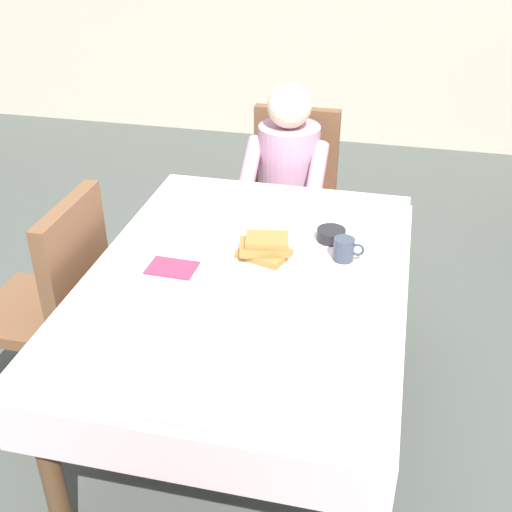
{
  "coord_description": "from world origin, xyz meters",
  "views": [
    {
      "loc": [
        0.47,
        -1.89,
        1.96
      ],
      "look_at": [
        0.03,
        0.03,
        0.79
      ],
      "focal_mm": 45.55,
      "sensor_mm": 36.0,
      "label": 1
    }
  ],
  "objects": [
    {
      "name": "chair_diner",
      "position": [
        -0.04,
        1.17,
        0.53
      ],
      "size": [
        0.44,
        0.45,
        0.93
      ],
      "rotation": [
        0.0,
        0.0,
        3.14
      ],
      "color": "brown",
      "rests_on": "ground"
    },
    {
      "name": "breakfast_stack",
      "position": [
        0.04,
        0.09,
        0.79
      ],
      "size": [
        0.2,
        0.18,
        0.07
      ],
      "color": "#A36B33",
      "rests_on": "plate_breakfast"
    },
    {
      "name": "fork_left_of_plate",
      "position": [
        -0.14,
        0.08,
        0.74
      ],
      "size": [
        0.02,
        0.18,
        0.0
      ],
      "primitive_type": "cube",
      "rotation": [
        0.0,
        0.0,
        1.53
      ],
      "color": "silver",
      "rests_on": "dining_table_main"
    },
    {
      "name": "dining_table_main",
      "position": [
        0.0,
        0.0,
        0.65
      ],
      "size": [
        1.12,
        1.52,
        0.74
      ],
      "color": "silver",
      "rests_on": "ground"
    },
    {
      "name": "syrup_pitcher",
      "position": [
        -0.18,
        0.25,
        0.78
      ],
      "size": [
        0.08,
        0.08,
        0.07
      ],
      "color": "silver",
      "rests_on": "dining_table_main"
    },
    {
      "name": "bowl_butter",
      "position": [
        0.26,
        0.3,
        0.76
      ],
      "size": [
        0.11,
        0.11,
        0.04
      ],
      "primitive_type": "cylinder",
      "color": "black",
      "rests_on": "dining_table_main"
    },
    {
      "name": "knife_right_of_plate",
      "position": [
        0.24,
        0.08,
        0.74
      ],
      "size": [
        0.04,
        0.2,
        0.0
      ],
      "primitive_type": "cube",
      "rotation": [
        0.0,
        0.0,
        1.69
      ],
      "color": "silver",
      "rests_on": "dining_table_main"
    },
    {
      "name": "chair_left_side",
      "position": [
        -0.77,
        0.0,
        0.53
      ],
      "size": [
        0.45,
        0.44,
        0.93
      ],
      "rotation": [
        0.0,
        0.0,
        1.57
      ],
      "color": "brown",
      "rests_on": "ground"
    },
    {
      "name": "cup_coffee",
      "position": [
        0.32,
        0.16,
        0.78
      ],
      "size": [
        0.11,
        0.08,
        0.08
      ],
      "color": "#333D4C",
      "rests_on": "dining_table_main"
    },
    {
      "name": "spoon_near_edge",
      "position": [
        0.1,
        -0.22,
        0.74
      ],
      "size": [
        0.15,
        0.05,
        0.0
      ],
      "primitive_type": "cube",
      "rotation": [
        0.0,
        0.0,
        0.21
      ],
      "color": "silver",
      "rests_on": "dining_table_main"
    },
    {
      "name": "plate_breakfast",
      "position": [
        0.05,
        0.1,
        0.75
      ],
      "size": [
        0.28,
        0.28,
        0.02
      ],
      "primitive_type": "cylinder",
      "color": "white",
      "rests_on": "dining_table_main"
    },
    {
      "name": "diner_person",
      "position": [
        -0.04,
        1.01,
        0.67
      ],
      "size": [
        0.4,
        0.43,
        1.12
      ],
      "rotation": [
        0.0,
        0.0,
        3.14
      ],
      "color": "#B2849E",
      "rests_on": "ground"
    },
    {
      "name": "ground_plane",
      "position": [
        0.0,
        0.0,
        0.0
      ],
      "size": [
        14.0,
        14.0,
        0.0
      ],
      "primitive_type": "plane",
      "color": "#474C47"
    },
    {
      "name": "napkin_folded",
      "position": [
        -0.26,
        -0.04,
        0.74
      ],
      "size": [
        0.17,
        0.13,
        0.01
      ],
      "primitive_type": "cube",
      "rotation": [
        0.0,
        0.0,
        -0.03
      ],
      "color": "#8C2D4C",
      "rests_on": "dining_table_main"
    }
  ]
}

